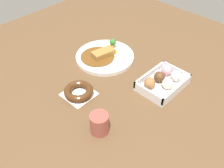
# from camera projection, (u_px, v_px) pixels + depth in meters

# --- Properties ---
(ground_plane) EXTENTS (1.60, 1.60, 0.00)m
(ground_plane) POSITION_uv_depth(u_px,v_px,m) (113.00, 80.00, 1.07)
(ground_plane) COLOR brown
(curry_plate) EXTENTS (0.27, 0.27, 0.06)m
(curry_plate) POSITION_uv_depth(u_px,v_px,m) (105.00, 56.00, 1.17)
(curry_plate) COLOR white
(curry_plate) RESTS_ON ground_plane
(donut_box) EXTENTS (0.20, 0.14, 0.06)m
(donut_box) POSITION_uv_depth(u_px,v_px,m) (163.00, 81.00, 1.02)
(donut_box) COLOR white
(donut_box) RESTS_ON ground_plane
(chocolate_ring_donut) EXTENTS (0.12, 0.12, 0.03)m
(chocolate_ring_donut) POSITION_uv_depth(u_px,v_px,m) (79.00, 91.00, 0.99)
(chocolate_ring_donut) COLOR white
(chocolate_ring_donut) RESTS_ON ground_plane
(coffee_mug) EXTENTS (0.07, 0.07, 0.08)m
(coffee_mug) POSITION_uv_depth(u_px,v_px,m) (99.00, 123.00, 0.84)
(coffee_mug) COLOR #9E4C42
(coffee_mug) RESTS_ON ground_plane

